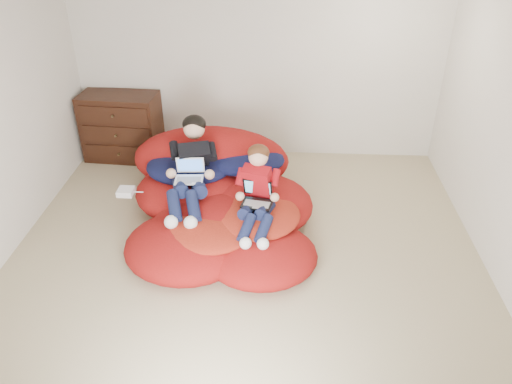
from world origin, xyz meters
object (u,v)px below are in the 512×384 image
laptop_black (257,197)px  beanbag_pile (218,199)px  older_boy (191,163)px  younger_boy (257,189)px  laptop_white (190,173)px  dresser (122,127)px

laptop_black → beanbag_pile: bearing=139.4°
older_boy → younger_boy: size_ratio=1.36×
younger_boy → older_boy: bearing=150.9°
beanbag_pile → laptop_black: bearing=-40.6°
beanbag_pile → older_boy: 0.53m
older_boy → laptop_white: older_boy is taller
dresser → laptop_black: 2.77m
laptop_black → dresser: bearing=136.7°
beanbag_pile → laptop_white: bearing=-164.6°
laptop_white → laptop_black: size_ratio=0.93×
laptop_white → beanbag_pile: bearing=15.4°
older_boy → laptop_black: 0.90m
younger_boy → beanbag_pile: bearing=140.6°
dresser → younger_boy: 2.76m
laptop_white → laptop_black: (0.77, -0.33, -0.08)m
beanbag_pile → younger_boy: younger_boy is taller
beanbag_pile → laptop_black: beanbag_pile is taller
beanbag_pile → older_boy: size_ratio=1.92×
older_boy → laptop_white: bearing=-90.0°
dresser → laptop_white: dresser is taller
older_boy → laptop_black: older_boy is taller
beanbag_pile → younger_boy: size_ratio=2.62×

